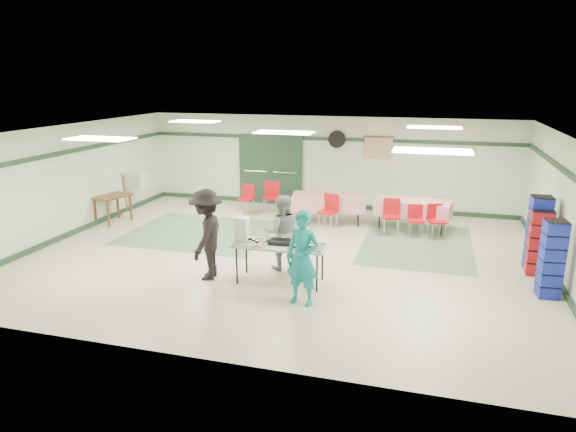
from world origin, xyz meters
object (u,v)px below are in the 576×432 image
(dining_table_a, at_px, (413,207))
(chair_b, at_px, (391,213))
(crate_stack_blue_a, at_px, (538,234))
(crate_stack_blue_b, at_px, (552,259))
(dining_table_b, at_px, (329,202))
(serving_table, at_px, (280,246))
(volunteer_teal, at_px, (302,258))
(printer_table, at_px, (112,199))
(chair_loose_a, at_px, (271,194))
(broom, at_px, (125,193))
(crate_stack_red, at_px, (539,242))
(volunteer_grey, at_px, (282,232))
(chair_a, at_px, (415,217))
(volunteer_dark, at_px, (207,235))
(chair_c, at_px, (436,217))
(chair_loose_b, at_px, (247,196))
(office_printer, at_px, (136,180))
(chair_d, at_px, (330,208))

(dining_table_a, xyz_separation_m, chair_b, (-0.49, -0.56, -0.03))
(crate_stack_blue_a, bearing_deg, crate_stack_blue_b, -90.00)
(dining_table_a, distance_m, dining_table_b, 2.20)
(serving_table, relative_size, chair_b, 2.03)
(serving_table, distance_m, volunteer_teal, 1.05)
(crate_stack_blue_b, xyz_separation_m, printer_table, (-10.30, 2.11, -0.06))
(chair_loose_a, distance_m, broom, 4.12)
(dining_table_b, height_order, crate_stack_red, crate_stack_red)
(volunteer_grey, relative_size, chair_a, 1.98)
(volunteer_dark, distance_m, crate_stack_blue_a, 6.58)
(volunteer_teal, xyz_separation_m, volunteer_grey, (-0.81, 1.51, -0.06))
(chair_c, xyz_separation_m, chair_loose_b, (-5.19, 0.86, 0.01))
(serving_table, height_order, office_printer, office_printer)
(office_printer, bearing_deg, chair_a, -5.66)
(chair_loose_a, relative_size, office_printer, 1.90)
(dining_table_b, bearing_deg, volunteer_dark, -117.46)
(chair_loose_b, relative_size, broom, 0.68)
(volunteer_dark, distance_m, dining_table_b, 4.76)
(serving_table, distance_m, volunteer_grey, 0.72)
(dining_table_a, height_order, chair_loose_b, chair_loose_b)
(chair_b, height_order, chair_c, chair_b)
(volunteer_grey, distance_m, volunteer_dark, 1.53)
(dining_table_b, height_order, office_printer, office_printer)
(chair_a, bearing_deg, dining_table_a, 85.96)
(chair_b, height_order, chair_loose_a, chair_loose_a)
(chair_b, bearing_deg, dining_table_a, 41.38)
(chair_loose_a, height_order, printer_table, chair_loose_a)
(printer_table, bearing_deg, volunteer_grey, -7.26)
(chair_loose_b, height_order, office_printer, office_printer)
(volunteer_dark, relative_size, chair_b, 1.99)
(chair_a, bearing_deg, office_printer, 165.15)
(dining_table_a, bearing_deg, chair_loose_b, -175.92)
(dining_table_b, bearing_deg, chair_d, -85.32)
(crate_stack_blue_b, distance_m, broom, 10.76)
(volunteer_teal, bearing_deg, chair_b, 89.85)
(chair_c, bearing_deg, crate_stack_red, -67.36)
(dining_table_b, bearing_deg, crate_stack_red, -37.59)
(serving_table, bearing_deg, chair_loose_b, 115.24)
(volunteer_teal, xyz_separation_m, volunteer_dark, (-2.05, 0.63, 0.05))
(crate_stack_blue_a, xyz_separation_m, crate_stack_red, (0.00, -0.23, -0.11))
(volunteer_dark, bearing_deg, serving_table, 89.76)
(chair_loose_a, bearing_deg, chair_loose_b, -171.02)
(dining_table_b, height_order, printer_table, dining_table_b)
(chair_a, relative_size, chair_b, 0.88)
(volunteer_teal, distance_m, crate_stack_blue_b, 4.40)
(volunteer_grey, height_order, broom, volunteer_grey)
(serving_table, relative_size, printer_table, 1.70)
(dining_table_a, bearing_deg, chair_loose_a, -179.50)
(crate_stack_blue_b, height_order, office_printer, crate_stack_blue_b)
(serving_table, relative_size, volunteer_grey, 1.17)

